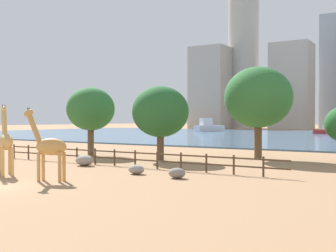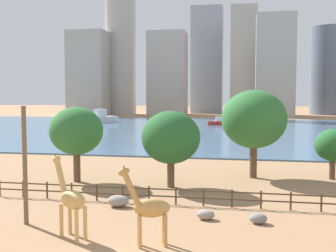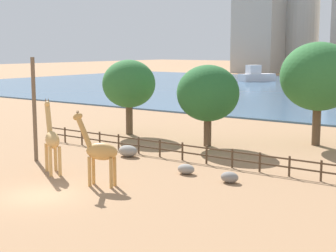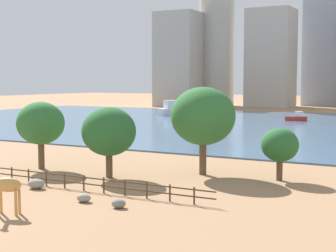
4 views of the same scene
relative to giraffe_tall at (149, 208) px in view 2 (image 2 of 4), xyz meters
The scene contains 21 objects.
ground_plane 76.60m from the giraffe_tall, 90.89° to the left, with size 400.00×400.00×0.00m, color #9E7551.
harbor_water 73.60m from the giraffe_tall, 90.92° to the left, with size 180.00×86.00×0.20m, color #476B8C.
giraffe_tall is the anchor object (origin of this frame).
giraffe_companion 4.63m from the giraffe_tall, behind, with size 2.81×2.03×4.72m.
utility_pole 8.84m from the giraffe_tall, 164.66° to the left, with size 0.28×0.28×7.35m, color brown.
boulder_near_fence 8.42m from the giraffe_tall, 118.87° to the left, with size 1.57×1.13×0.85m, color gray.
boulder_by_pole 7.89m from the giraffe_tall, 41.20° to the left, with size 1.10×0.88×0.66m, color gray.
boulder_small 6.12m from the giraffe_tall, 64.95° to the left, with size 1.16×0.85×0.64m, color gray.
enclosure_fence 8.80m from the giraffe_tall, 100.35° to the left, with size 26.12×0.14×1.30m.
tree_left_large 20.93m from the giraffe_tall, 74.05° to the left, with size 6.22×6.22×8.48m.
tree_center_broad 18.36m from the giraffe_tall, 124.75° to the left, with size 4.89×4.89×6.92m.
tree_right_tall 24.28m from the giraffe_tall, 57.49° to the left, with size 3.40×3.40×4.80m.
tree_left_small 14.52m from the giraffe_tall, 95.72° to the left, with size 5.08×5.08×6.64m.
boat_ferry 96.77m from the giraffe_tall, 110.99° to the left, with size 6.87×9.15×3.83m.
boat_sailboat 87.65m from the giraffe_tall, 91.67° to the left, with size 4.91×2.49×2.06m.
skyline_tower_needle 138.17m from the giraffe_tall, 83.86° to the left, with size 13.76×10.64×36.84m, color #B7B2A8.
skyline_block_central 164.49m from the giraffe_tall, 94.38° to the left, with size 13.35×10.02×45.56m, color #939EAD.
skyline_block_left 155.20m from the giraffe_tall, 88.75° to the left, with size 10.48×11.85×43.41m, color #ADA89E.
skyline_block_right 163.75m from the giraffe_tall, 76.53° to the left, with size 15.92×15.92×35.04m, color slate.
skyline_tower_short 149.68m from the giraffe_tall, 100.36° to the left, with size 14.81×12.76×33.04m, color #B7B2A8.
skyline_tower_far 144.90m from the giraffe_tall, 112.47° to the left, with size 14.15×12.58×32.13m, color #ADA89E.
Camera 2 is at (6.21, -17.80, 8.04)m, focal length 45.00 mm.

